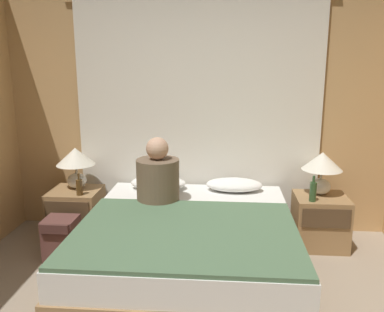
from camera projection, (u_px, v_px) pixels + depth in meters
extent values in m
cube|color=tan|center=(198.00, 110.00, 4.12)|extent=(3.97, 0.06, 2.50)
cube|color=white|center=(198.00, 119.00, 4.08)|extent=(2.43, 0.03, 2.33)
cube|color=#99754C|center=(189.00, 259.00, 3.33)|extent=(1.70, 1.91, 0.29)
cube|color=white|center=(189.00, 231.00, 3.28)|extent=(1.66, 1.87, 0.21)
cube|color=#937047|center=(76.00, 214.00, 4.05)|extent=(0.48, 0.44, 0.49)
cube|color=#4C3823|center=(67.00, 211.00, 3.81)|extent=(0.43, 0.02, 0.18)
cube|color=#937047|center=(320.00, 221.00, 3.87)|extent=(0.48, 0.44, 0.49)
cube|color=#4C3823|center=(326.00, 218.00, 3.62)|extent=(0.43, 0.02, 0.18)
ellipsoid|color=silver|center=(77.00, 181.00, 4.05)|extent=(0.19, 0.19, 0.15)
cylinder|color=#B2A893|center=(76.00, 169.00, 4.03)|extent=(0.02, 0.02, 0.09)
cone|color=silver|center=(75.00, 156.00, 4.00)|extent=(0.38, 0.38, 0.17)
ellipsoid|color=silver|center=(320.00, 186.00, 3.86)|extent=(0.19, 0.19, 0.15)
cylinder|color=#B2A893|center=(321.00, 174.00, 3.84)|extent=(0.02, 0.02, 0.09)
cone|color=silver|center=(322.00, 161.00, 3.81)|extent=(0.38, 0.38, 0.17)
ellipsoid|color=white|center=(158.00, 183.00, 4.00)|extent=(0.55, 0.31, 0.12)
ellipsoid|color=white|center=(234.00, 185.00, 3.95)|extent=(0.55, 0.31, 0.12)
cube|color=#4C6B4C|center=(186.00, 232.00, 2.97)|extent=(1.64, 1.27, 0.03)
cylinder|color=brown|center=(158.00, 181.00, 3.61)|extent=(0.38, 0.38, 0.39)
sphere|color=tan|center=(157.00, 148.00, 3.54)|extent=(0.20, 0.20, 0.20)
cylinder|color=#513819|center=(79.00, 187.00, 3.84)|extent=(0.06, 0.06, 0.15)
cylinder|color=#513819|center=(79.00, 177.00, 3.81)|extent=(0.02, 0.02, 0.06)
cylinder|color=#2D4C28|center=(313.00, 192.00, 3.66)|extent=(0.06, 0.06, 0.18)
cylinder|color=#2D4C28|center=(314.00, 179.00, 3.63)|extent=(0.02, 0.02, 0.06)
cube|color=brown|center=(62.00, 238.00, 3.63)|extent=(0.28, 0.25, 0.38)
cube|color=#452824|center=(59.00, 224.00, 3.57)|extent=(0.25, 0.27, 0.08)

